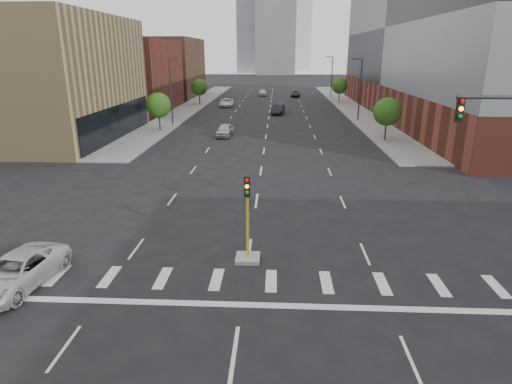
# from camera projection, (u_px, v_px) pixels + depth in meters

# --- Properties ---
(sidewalk_left_far) EXTENTS (5.00, 92.00, 0.15)m
(sidewalk_left_far) POSITION_uv_depth(u_px,v_px,m) (194.00, 105.00, 83.78)
(sidewalk_left_far) COLOR gray
(sidewalk_left_far) RESTS_ON ground
(sidewalk_right_far) EXTENTS (5.00, 92.00, 0.15)m
(sidewalk_right_far) POSITION_uv_depth(u_px,v_px,m) (348.00, 106.00, 82.37)
(sidewalk_right_far) COLOR gray
(sidewalk_right_far) RESTS_ON ground
(building_left_mid) EXTENTS (20.00, 24.00, 14.00)m
(building_left_mid) POSITION_uv_depth(u_px,v_px,m) (31.00, 78.00, 49.94)
(building_left_mid) COLOR #A0885A
(building_left_mid) RESTS_ON ground
(building_left_far_a) EXTENTS (20.00, 22.00, 12.00)m
(building_left_far_a) POSITION_uv_depth(u_px,v_px,m) (113.00, 76.00, 74.94)
(building_left_far_a) COLOR brown
(building_left_far_a) RESTS_ON ground
(building_left_far_b) EXTENTS (20.00, 24.00, 13.00)m
(building_left_far_b) POSITION_uv_depth(u_px,v_px,m) (154.00, 68.00, 99.46)
(building_left_far_b) COLOR brown
(building_left_far_b) RESTS_ON ground
(building_right_main) EXTENTS (24.00, 70.00, 22.00)m
(building_right_main) POSITION_uv_depth(u_px,v_px,m) (463.00, 45.00, 65.00)
(building_right_main) COLOR brown
(building_right_main) RESTS_ON ground
(tower_mid) EXTENTS (18.00, 18.00, 44.00)m
(tower_mid) POSITION_uv_depth(u_px,v_px,m) (276.00, 25.00, 195.86)
(tower_mid) COLOR slate
(tower_mid) RESTS_ON ground
(median_traffic_signal) EXTENTS (1.20, 1.20, 4.40)m
(median_traffic_signal) POSITION_uv_depth(u_px,v_px,m) (248.00, 242.00, 21.07)
(median_traffic_signal) COLOR #999993
(median_traffic_signal) RESTS_ON ground
(streetlight_right_a) EXTENTS (1.60, 0.22, 9.07)m
(streetlight_right_a) POSITION_uv_depth(u_px,v_px,m) (360.00, 87.00, 62.88)
(streetlight_right_a) COLOR #2D2D30
(streetlight_right_a) RESTS_ON ground
(streetlight_right_b) EXTENTS (1.60, 0.22, 9.07)m
(streetlight_right_b) POSITION_uv_depth(u_px,v_px,m) (331.00, 75.00, 96.10)
(streetlight_right_b) COLOR #2D2D30
(streetlight_right_b) RESTS_ON ground
(streetlight_left) EXTENTS (1.60, 0.22, 9.07)m
(streetlight_left) POSITION_uv_depth(u_px,v_px,m) (171.00, 89.00, 59.39)
(streetlight_left) COLOR #2D2D30
(streetlight_left) RESTS_ON ground
(tree_left_near) EXTENTS (3.20, 3.20, 4.85)m
(tree_left_near) POSITION_uv_depth(u_px,v_px,m) (159.00, 105.00, 55.18)
(tree_left_near) COLOR #382619
(tree_left_near) RESTS_ON ground
(tree_left_far) EXTENTS (3.20, 3.20, 4.85)m
(tree_left_far) POSITION_uv_depth(u_px,v_px,m) (199.00, 87.00, 83.65)
(tree_left_far) COLOR #382619
(tree_left_far) RESTS_ON ground
(tree_right_near) EXTENTS (3.20, 3.20, 4.85)m
(tree_right_near) POSITION_uv_depth(u_px,v_px,m) (387.00, 112.00, 49.11)
(tree_right_near) COLOR #382619
(tree_right_near) RESTS_ON ground
(tree_right_far) EXTENTS (3.20, 3.20, 4.85)m
(tree_right_far) POSITION_uv_depth(u_px,v_px,m) (340.00, 86.00, 87.08)
(tree_right_far) COLOR #382619
(tree_right_far) RESTS_ON ground
(car_near_left) EXTENTS (2.13, 4.60, 1.53)m
(car_near_left) POSITION_uv_depth(u_px,v_px,m) (225.00, 130.00, 52.68)
(car_near_left) COLOR #ABACB0
(car_near_left) RESTS_ON ground
(car_mid_right) EXTENTS (2.37, 5.11, 1.62)m
(car_mid_right) POSITION_uv_depth(u_px,v_px,m) (278.00, 109.00, 71.49)
(car_mid_right) COLOR black
(car_mid_right) RESTS_ON ground
(car_far_left) EXTENTS (2.82, 5.57, 1.51)m
(car_far_left) POSITION_uv_depth(u_px,v_px,m) (227.00, 103.00, 81.70)
(car_far_left) COLOR white
(car_far_left) RESTS_ON ground
(car_deep_right) EXTENTS (2.49, 4.84, 1.34)m
(car_deep_right) POSITION_uv_depth(u_px,v_px,m) (296.00, 94.00, 99.07)
(car_deep_right) COLOR black
(car_deep_right) RESTS_ON ground
(car_distant) EXTENTS (1.98, 4.62, 1.55)m
(car_distant) POSITION_uv_depth(u_px,v_px,m) (263.00, 93.00, 101.69)
(car_distant) COLOR silver
(car_distant) RESTS_ON ground
(parked_minivan) EXTENTS (3.05, 5.46, 1.44)m
(parked_minivan) POSITION_uv_depth(u_px,v_px,m) (17.00, 271.00, 18.80)
(parked_minivan) COLOR beige
(parked_minivan) RESTS_ON ground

